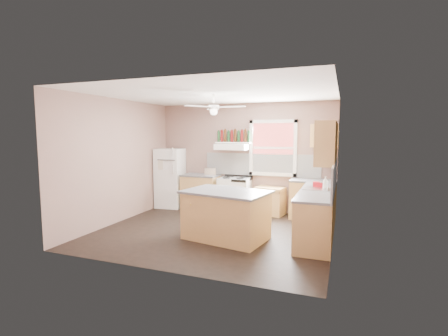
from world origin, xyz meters
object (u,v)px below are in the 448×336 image
(refrigerator, at_px, (170,178))
(toaster, at_px, (210,172))
(stove, at_px, (235,195))
(cart, at_px, (270,201))
(island, at_px, (226,216))

(refrigerator, relative_size, toaster, 5.54)
(stove, bearing_deg, refrigerator, 179.93)
(stove, bearing_deg, toaster, -178.11)
(refrigerator, distance_m, stove, 1.83)
(stove, xyz_separation_m, cart, (0.87, 0.05, -0.10))
(cart, relative_size, island, 0.47)
(refrigerator, relative_size, cart, 2.32)
(refrigerator, xyz_separation_m, toaster, (1.14, 0.01, 0.21))
(toaster, distance_m, stove, 0.86)
(toaster, height_order, stove, toaster)
(stove, relative_size, cart, 1.29)
(cart, bearing_deg, stove, -165.80)
(refrigerator, height_order, island, refrigerator)
(island, bearing_deg, toaster, 130.56)
(stove, distance_m, island, 2.09)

